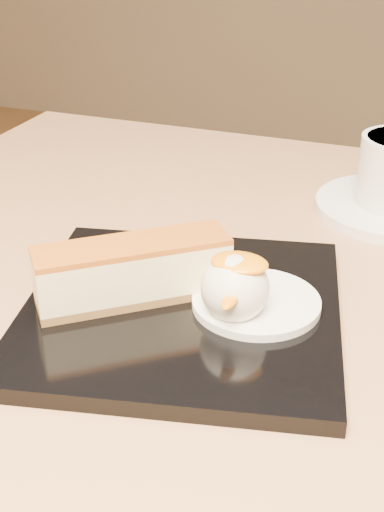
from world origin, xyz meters
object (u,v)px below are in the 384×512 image
at_px(cheesecake, 133,271).
at_px(ice_cream_scoop, 235,288).
at_px(dessert_plate, 182,311).
at_px(table, 236,480).

bearing_deg(cheesecake, ice_cream_scoop, -39.16).
bearing_deg(dessert_plate, cheesecake, -171.87).
xyz_separation_m(table, cheesecake, (-0.08, -0.02, 0.19)).
bearing_deg(table, cheesecake, -166.82).
relative_size(dessert_plate, cheesecake, 1.71).
xyz_separation_m(table, ice_cream_scoop, (-0.00, -0.02, 0.19)).
relative_size(dessert_plate, ice_cream_scoop, 4.73).
bearing_deg(ice_cream_scoop, cheesecake, 180.00).
bearing_deg(dessert_plate, table, 17.30).
height_order(table, cheesecake, cheesecake).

